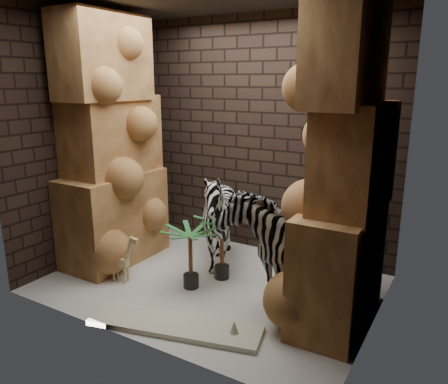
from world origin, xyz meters
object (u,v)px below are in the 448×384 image
Objects in this scene: zebra_left at (219,224)px; palm_back at (191,257)px; surfboard at (175,325)px; zebra_right at (282,227)px; giraffe_toy at (120,256)px; palm_front at (222,247)px.

zebra_left reaches higher than palm_back.
palm_back is 0.43× the size of surfboard.
zebra_left is at bearing 169.04° from zebra_right.
zebra_left is 1.17m from giraffe_toy.
zebra_right is at bearing 48.40° from surfboard.
giraffe_toy is 0.82m from palm_back.
palm_front is (-0.73, 0.02, -0.37)m from zebra_right.
zebra_right is 2.15× the size of palm_back.
surfboard is at bearing -115.49° from zebra_right.
palm_front is at bearing 28.75° from giraffe_toy.
palm_front is 1.18m from surfboard.
zebra_left is 1.80× the size of palm_back.
surfboard is (0.31, -1.29, -0.54)m from zebra_left.
giraffe_toy is at bearing -117.09° from zebra_left.
palm_front is at bearing 84.06° from surfboard.
palm_front is at bearing 64.80° from palm_back.
giraffe_toy is 0.37× the size of surfboard.
palm_back is at bearing 100.06° from surfboard.
zebra_left is 1.43m from surfboard.
palm_front reaches higher than giraffe_toy.
giraffe_toy is 1.22m from surfboard.
zebra_right is at bearing 21.04° from palm_back.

